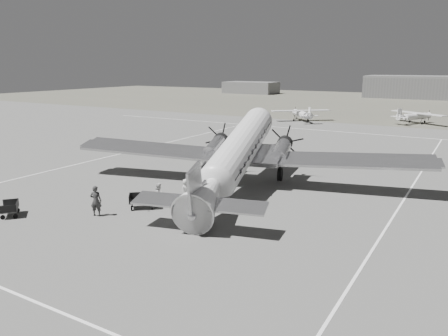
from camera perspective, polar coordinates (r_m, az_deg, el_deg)
ground at (r=30.58m, az=-3.15°, el=-5.05°), size 260.00×260.00×0.00m
taxi_line_near at (r=21.36m, az=-25.20°, el=-14.79°), size 60.00×0.15×0.01m
taxi_line_right at (r=26.28m, az=19.48°, el=-8.94°), size 0.15×80.00×0.01m
taxi_line_left at (r=49.24m, az=-14.22°, el=1.61°), size 0.15×60.00×0.01m
taxi_line_horizon at (r=66.82m, az=16.27°, el=4.47°), size 90.00×0.15×0.01m
grass_infield at (r=120.59m, az=22.97°, el=7.65°), size 260.00×90.00×0.01m
hangar_main at (r=144.68m, az=26.48°, el=9.39°), size 42.00×14.00×6.60m
shed_secondary at (r=156.45m, az=3.52°, el=10.44°), size 18.00×10.00×4.00m
dc3_airliner at (r=33.82m, az=1.72°, el=1.74°), size 34.11×27.46×5.70m
light_plane_left at (r=78.57m, az=10.08°, el=6.84°), size 13.64×13.38×2.20m
light_plane_right at (r=80.75m, az=23.72°, el=6.07°), size 13.14×12.53×2.13m
baggage_cart_near at (r=30.59m, az=-10.69°, el=-4.26°), size 2.20×2.13×1.02m
baggage_cart_far at (r=31.83m, az=-26.19°, el=-4.82°), size 2.02×1.96×0.93m
ground_crew at (r=29.63m, az=-16.39°, el=-4.13°), size 0.88×0.77×2.04m
ramp_agent at (r=30.70m, az=-8.45°, el=-3.48°), size 0.77×0.92×1.67m
passenger at (r=31.54m, az=-4.99°, el=-2.92°), size 0.72×0.93×1.68m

